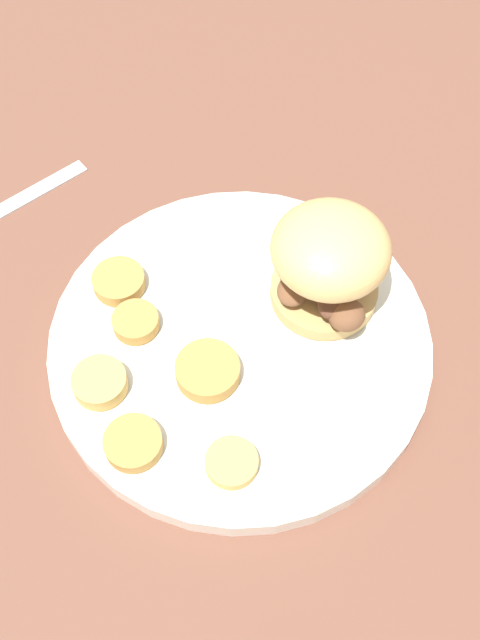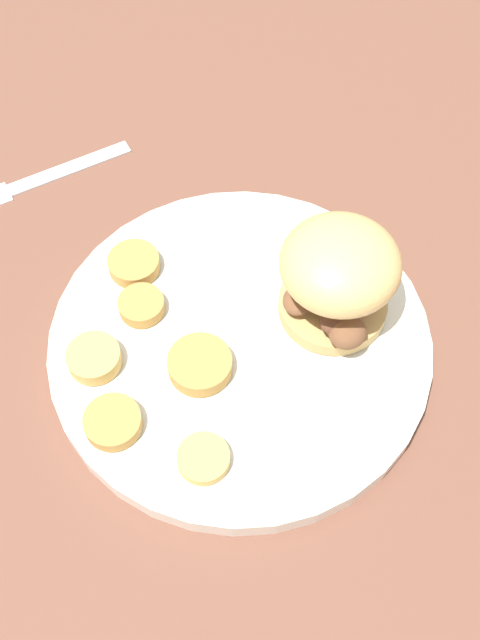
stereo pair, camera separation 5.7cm
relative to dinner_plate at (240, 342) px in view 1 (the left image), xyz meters
name	(u,v)px [view 1 (the left image)]	position (x,y,z in m)	size (l,w,h in m)	color
ground_plane	(240,349)	(0.00, 0.00, -0.01)	(4.00, 4.00, 0.00)	brown
dinner_plate	(240,342)	(0.00, 0.00, 0.00)	(0.30, 0.30, 0.02)	white
sandwich	(330,263)	(-0.02, -0.08, 0.06)	(0.10, 0.09, 0.09)	tan
potato_round_0	(119,281)	(0.10, 0.04, 0.02)	(0.04, 0.04, 0.01)	#BC8942
potato_round_1	(136,322)	(0.06, 0.05, 0.02)	(0.04, 0.04, 0.01)	#BC8942
potato_round_2	(100,383)	(0.04, 0.11, 0.02)	(0.04, 0.04, 0.01)	tan
potato_round_3	(208,371)	(-0.01, 0.04, 0.02)	(0.05, 0.05, 0.01)	#BC8942
potato_round_4	(232,463)	(-0.07, 0.08, 0.01)	(0.04, 0.04, 0.01)	tan
potato_round_5	(133,443)	(-0.02, 0.12, 0.02)	(0.04, 0.04, 0.01)	#BC8942
fork	(3,209)	(0.25, 0.06, -0.01)	(0.03, 0.17, 0.00)	silver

